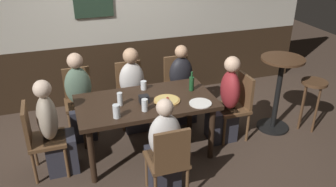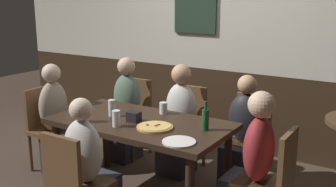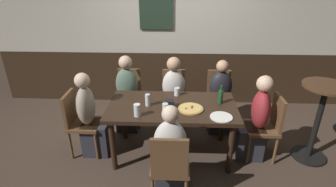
{
  "view_description": "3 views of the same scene",
  "coord_description": "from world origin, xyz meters",
  "px_view_note": "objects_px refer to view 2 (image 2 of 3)",
  "views": [
    {
      "loc": [
        -0.9,
        -3.49,
        2.61
      ],
      "look_at": [
        0.25,
        -0.08,
        0.83
      ],
      "focal_mm": 36.93,
      "sensor_mm": 36.0,
      "label": 1
    },
    {
      "loc": [
        2.07,
        -2.8,
        1.85
      ],
      "look_at": [
        0.2,
        0.15,
        0.99
      ],
      "focal_mm": 43.61,
      "sensor_mm": 36.0,
      "label": 2
    },
    {
      "loc": [
        0.07,
        -2.94,
        2.27
      ],
      "look_at": [
        -0.06,
        0.04,
        0.88
      ],
      "focal_mm": 28.07,
      "sensor_mm": 36.0,
      "label": 3
    }
  ],
  "objects_px": {
    "person_right_far": "(243,142)",
    "beer_glass_half": "(84,115)",
    "tumbler_short": "(112,109)",
    "highball_clear": "(116,120)",
    "chair_left_far": "(134,112)",
    "chair_mid_far": "(186,122)",
    "chair_right_far": "(249,134)",
    "chair_head_west": "(47,124)",
    "pint_glass_stout": "(163,109)",
    "plate_white_large": "(179,142)",
    "person_head_west": "(58,127)",
    "chair_head_east": "(272,178)",
    "condiment_caddy": "(134,117)",
    "chair_mid_near": "(73,181)",
    "person_mid_far": "(179,127)",
    "person_left_far": "(125,116)",
    "person_mid_near": "(89,178)",
    "beer_bottle_green": "(205,119)",
    "pizza": "(155,127)",
    "person_head_east": "(252,174)",
    "dining_table": "(140,130)"
  },
  "relations": [
    {
      "from": "tumbler_short",
      "to": "highball_clear",
      "type": "relative_size",
      "value": 1.09
    },
    {
      "from": "chair_left_far",
      "to": "chair_mid_far",
      "type": "bearing_deg",
      "value": 0.0
    },
    {
      "from": "person_right_far",
      "to": "person_head_west",
      "type": "xyz_separation_m",
      "value": [
        -1.78,
        -0.68,
        0.02
      ]
    },
    {
      "from": "beer_glass_half",
      "to": "pint_glass_stout",
      "type": "relative_size",
      "value": 1.38
    },
    {
      "from": "chair_right_far",
      "to": "condiment_caddy",
      "type": "xyz_separation_m",
      "value": [
        -0.74,
        -0.89,
        0.29
      ]
    },
    {
      "from": "chair_mid_far",
      "to": "pint_glass_stout",
      "type": "height_order",
      "value": "chair_mid_far"
    },
    {
      "from": "chair_left_far",
      "to": "beer_bottle_green",
      "type": "distance_m",
      "value": 1.56
    },
    {
      "from": "person_left_far",
      "to": "chair_left_far",
      "type": "bearing_deg",
      "value": 90.0
    },
    {
      "from": "tumbler_short",
      "to": "chair_head_east",
      "type": "bearing_deg",
      "value": 0.74
    },
    {
      "from": "person_right_far",
      "to": "condiment_caddy",
      "type": "bearing_deg",
      "value": -135.88
    },
    {
      "from": "person_left_far",
      "to": "beer_glass_half",
      "type": "distance_m",
      "value": 1.06
    },
    {
      "from": "chair_head_east",
      "to": "highball_clear",
      "type": "relative_size",
      "value": 6.19
    },
    {
      "from": "person_head_east",
      "to": "plate_white_large",
      "type": "bearing_deg",
      "value": -150.05
    },
    {
      "from": "chair_mid_far",
      "to": "chair_mid_near",
      "type": "distance_m",
      "value": 1.68
    },
    {
      "from": "chair_head_west",
      "to": "person_right_far",
      "type": "bearing_deg",
      "value": 19.25
    },
    {
      "from": "person_mid_far",
      "to": "pizza",
      "type": "height_order",
      "value": "person_mid_far"
    },
    {
      "from": "chair_right_far",
      "to": "person_right_far",
      "type": "relative_size",
      "value": 0.79
    },
    {
      "from": "person_head_west",
      "to": "chair_mid_far",
      "type": "bearing_deg",
      "value": 38.33
    },
    {
      "from": "chair_head_east",
      "to": "person_right_far",
      "type": "height_order",
      "value": "person_right_far"
    },
    {
      "from": "chair_head_west",
      "to": "pint_glass_stout",
      "type": "relative_size",
      "value": 7.99
    },
    {
      "from": "chair_mid_near",
      "to": "pint_glass_stout",
      "type": "xyz_separation_m",
      "value": [
        0.06,
        1.14,
        0.29
      ]
    },
    {
      "from": "tumbler_short",
      "to": "highball_clear",
      "type": "xyz_separation_m",
      "value": [
        0.23,
        -0.22,
        -0.01
      ]
    },
    {
      "from": "chair_right_far",
      "to": "chair_left_far",
      "type": "distance_m",
      "value": 1.43
    },
    {
      "from": "plate_white_large",
      "to": "chair_head_west",
      "type": "bearing_deg",
      "value": 171.11
    },
    {
      "from": "pint_glass_stout",
      "to": "plate_white_large",
      "type": "height_order",
      "value": "pint_glass_stout"
    },
    {
      "from": "person_mid_near",
      "to": "chair_head_west",
      "type": "bearing_deg",
      "value": 151.09
    },
    {
      "from": "dining_table",
      "to": "person_head_east",
      "type": "xyz_separation_m",
      "value": [
        1.06,
        0.0,
        -0.16
      ]
    },
    {
      "from": "highball_clear",
      "to": "chair_right_far",
      "type": "bearing_deg",
      "value": 53.85
    },
    {
      "from": "chair_left_far",
      "to": "beer_bottle_green",
      "type": "height_order",
      "value": "beer_bottle_green"
    },
    {
      "from": "chair_right_far",
      "to": "beer_bottle_green",
      "type": "xyz_separation_m",
      "value": [
        -0.1,
        -0.76,
        0.34
      ]
    },
    {
      "from": "chair_mid_far",
      "to": "person_mid_far",
      "type": "distance_m",
      "value": 0.16
    },
    {
      "from": "person_right_far",
      "to": "person_mid_near",
      "type": "bearing_deg",
      "value": -117.76
    },
    {
      "from": "person_head_west",
      "to": "person_head_east",
      "type": "height_order",
      "value": "same"
    },
    {
      "from": "condiment_caddy",
      "to": "pint_glass_stout",
      "type": "bearing_deg",
      "value": 75.64
    },
    {
      "from": "chair_left_far",
      "to": "chair_head_east",
      "type": "height_order",
      "value": "same"
    },
    {
      "from": "person_mid_near",
      "to": "person_head_east",
      "type": "xyz_separation_m",
      "value": [
        1.06,
        0.68,
        0.03
      ]
    },
    {
      "from": "dining_table",
      "to": "chair_left_far",
      "type": "relative_size",
      "value": 1.84
    },
    {
      "from": "chair_mid_far",
      "to": "chair_head_east",
      "type": "height_order",
      "value": "same"
    },
    {
      "from": "pint_glass_stout",
      "to": "pizza",
      "type": "bearing_deg",
      "value": -66.65
    },
    {
      "from": "chair_left_far",
      "to": "condiment_caddy",
      "type": "height_order",
      "value": "chair_left_far"
    },
    {
      "from": "pint_glass_stout",
      "to": "plate_white_large",
      "type": "xyz_separation_m",
      "value": [
        0.52,
        -0.58,
        -0.04
      ]
    },
    {
      "from": "chair_head_east",
      "to": "person_head_west",
      "type": "distance_m",
      "value": 2.29
    },
    {
      "from": "person_right_far",
      "to": "beer_glass_half",
      "type": "distance_m",
      "value": 1.51
    },
    {
      "from": "person_left_far",
      "to": "chair_head_east",
      "type": "bearing_deg",
      "value": -19.31
    },
    {
      "from": "chair_right_far",
      "to": "chair_mid_near",
      "type": "bearing_deg",
      "value": -112.96
    },
    {
      "from": "chair_right_far",
      "to": "chair_head_west",
      "type": "relative_size",
      "value": 1.0
    },
    {
      "from": "person_mid_far",
      "to": "person_head_west",
      "type": "xyz_separation_m",
      "value": [
        -1.06,
        -0.68,
        -0.0
      ]
    },
    {
      "from": "person_mid_far",
      "to": "beer_glass_half",
      "type": "relative_size",
      "value": 7.56
    },
    {
      "from": "pint_glass_stout",
      "to": "person_head_east",
      "type": "bearing_deg",
      "value": -16.55
    },
    {
      "from": "chair_head_west",
      "to": "beer_glass_half",
      "type": "relative_size",
      "value": 5.8
    }
  ]
}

